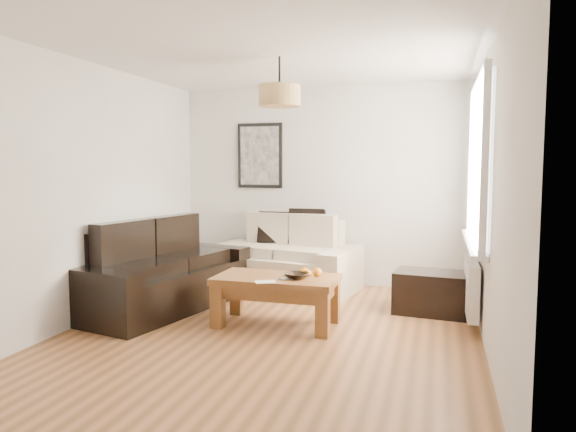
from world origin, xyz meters
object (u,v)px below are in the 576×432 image
(loveseat_cream, at_px, (286,255))
(sofa_leather, at_px, (162,268))
(coffee_table, at_px, (277,301))
(ottoman, at_px, (432,293))

(loveseat_cream, height_order, sofa_leather, sofa_leather)
(loveseat_cream, distance_m, sofa_leather, 1.63)
(sofa_leather, relative_size, coffee_table, 1.73)
(coffee_table, distance_m, ottoman, 1.70)
(coffee_table, height_order, ottoman, coffee_table)
(sofa_leather, bearing_deg, loveseat_cream, -28.07)
(loveseat_cream, xyz_separation_m, ottoman, (1.82, -0.66, -0.22))
(sofa_leather, height_order, coffee_table, sofa_leather)
(loveseat_cream, height_order, coffee_table, loveseat_cream)
(coffee_table, bearing_deg, ottoman, 30.13)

